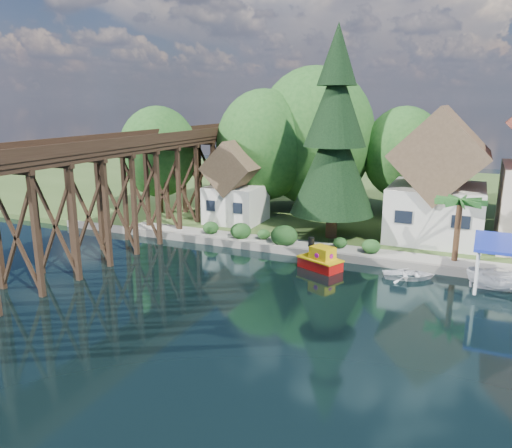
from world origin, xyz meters
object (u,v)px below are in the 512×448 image
Objects in this scene: house_left at (438,184)px; shed at (236,188)px; boat_canopy at (501,270)px; conifer at (335,139)px; palm_tree at (460,203)px; boat_white_a at (409,273)px; tugboat at (321,260)px; trestle_bridge at (131,183)px.

shed is at bearing -175.23° from house_left.
conifer is at bearing 153.31° from boat_canopy.
house_left is 6.46m from palm_tree.
conifer is 3.38× the size of boat_canopy.
boat_white_a is at bearing -41.41° from conifer.
tugboat is at bearing 77.69° from boat_white_a.
tugboat is (1.16, -7.00, -8.18)m from conifer.
shed is 14.58m from tugboat.
boat_canopy is (5.62, -0.06, 1.05)m from boat_white_a.
tugboat is 0.69× the size of boat_canopy.
tugboat is (-8.85, -4.26, -4.13)m from palm_tree.
shed is (-18.00, -1.50, -1.31)m from house_left.
boat_canopy is at bearing -20.15° from shed.
house_left is 1.40× the size of shed.
shed is 2.22× the size of tugboat.
boat_white_a is at bearing 2.58° from trestle_bridge.
conifer is at bearing -157.11° from house_left.
trestle_bridge is 10.69m from shed.
boat_white_a is 0.68× the size of boat_canopy.
conifer is 12.91m from boat_white_a.
tugboat is at bearing -38.69° from shed.
house_left reaches higher than shed.
house_left is at bearing 56.47° from tugboat.
palm_tree is 1.39× the size of tugboat.
shed is at bearing 46.58° from boat_white_a.
shed is (5.00, 9.33, -1.52)m from trestle_bridge.
trestle_bridge is at bearing -178.47° from tugboat.
boat_white_a is (6.13, 0.57, -0.32)m from tugboat.
house_left is at bearing 4.77° from shed.
palm_tree is 0.96× the size of boat_canopy.
trestle_bridge is 17.06m from conifer.
house_left is at bearing -22.07° from boat_white_a.
palm_tree is (19.96, -4.64, 0.98)m from shed.
house_left is 3.12× the size of tugboat.
palm_tree is (24.96, 4.69, -0.55)m from trestle_bridge.
palm_tree is at bearing -72.34° from house_left.
palm_tree is 5.83m from boat_canopy.
boat_white_a is (7.29, -6.43, -8.50)m from conifer.
tugboat is (16.11, 0.43, -4.67)m from trestle_bridge.
boat_white_a is at bearing 5.33° from tugboat.
conifer reaches higher than trestle_bridge.
boat_white_a is (17.24, -8.33, -3.47)m from shed.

